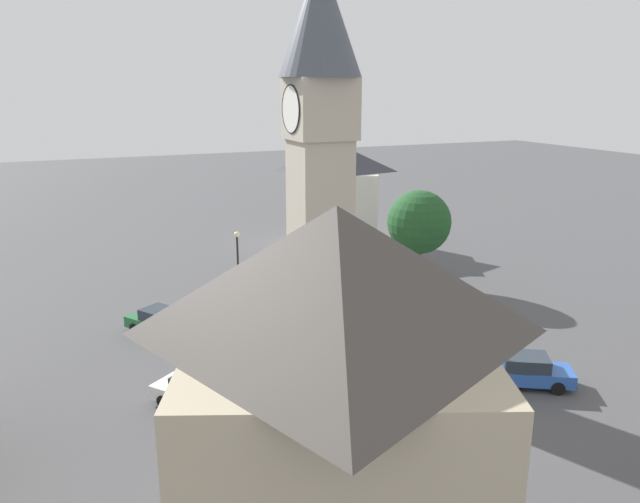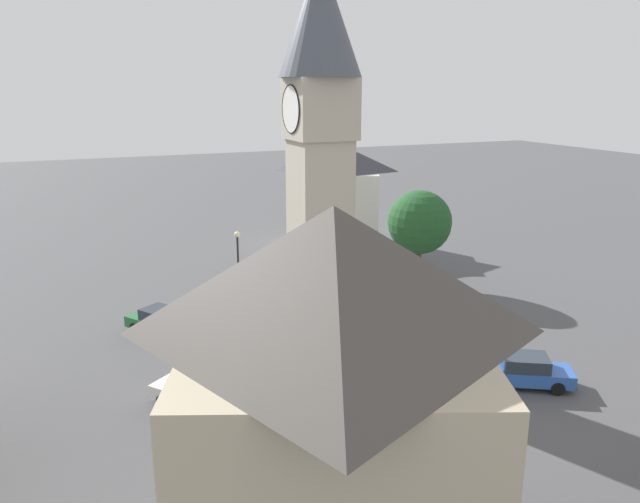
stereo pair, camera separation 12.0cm
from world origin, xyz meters
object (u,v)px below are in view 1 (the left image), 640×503
(building_corner_back, at_px, (335,420))
(road_sign, at_px, (381,277))
(building_hall_far, at_px, (335,193))
(clock_tower, at_px, (320,126))
(lamp_post, at_px, (238,262))
(car_red_corner, at_px, (197,392))
(tree, at_px, (419,222))
(car_silver_kerb, at_px, (160,322))
(pedestrian, at_px, (465,308))
(car_blue_kerb, at_px, (527,371))

(building_corner_back, xyz_separation_m, road_sign, (-20.83, 13.00, -3.83))
(road_sign, bearing_deg, building_hall_far, 165.75)
(clock_tower, height_order, lamp_post, clock_tower)
(car_red_corner, relative_size, tree, 0.63)
(lamp_post, bearing_deg, clock_tower, 30.76)
(car_silver_kerb, bearing_deg, pedestrian, 71.45)
(building_corner_back, distance_m, lamp_post, 22.54)
(car_blue_kerb, bearing_deg, clock_tower, -141.64)
(pedestrian, distance_m, tree, 8.46)
(car_blue_kerb, height_order, car_red_corner, same)
(car_red_corner, bearing_deg, road_sign, 121.38)
(clock_tower, height_order, building_hall_far, clock_tower)
(tree, relative_size, building_hall_far, 0.72)
(pedestrian, xyz_separation_m, building_corner_back, (15.76, -15.93, 4.72))
(building_hall_far, bearing_deg, tree, 1.26)
(clock_tower, relative_size, car_blue_kerb, 4.61)
(car_silver_kerb, xyz_separation_m, pedestrian, (5.72, 17.05, 0.25))
(car_blue_kerb, distance_m, building_corner_back, 16.81)
(car_red_corner, height_order, building_corner_back, building_corner_back)
(tree, bearing_deg, car_silver_kerb, -84.41)
(tree, height_order, road_sign, tree)
(car_red_corner, xyz_separation_m, lamp_post, (-9.84, 4.83, 2.86))
(car_red_corner, xyz_separation_m, pedestrian, (-3.49, 16.96, 0.25))
(car_blue_kerb, bearing_deg, building_hall_far, 173.74)
(pedestrian, height_order, building_corner_back, building_corner_back)
(car_blue_kerb, xyz_separation_m, tree, (-15.19, 3.42, 3.86))
(car_blue_kerb, relative_size, building_hall_far, 0.46)
(pedestrian, xyz_separation_m, lamp_post, (-6.36, -12.13, 2.61))
(clock_tower, height_order, pedestrian, clock_tower)
(pedestrian, relative_size, tree, 0.25)
(lamp_post, bearing_deg, road_sign, 82.02)
(tree, distance_m, lamp_post, 13.57)
(pedestrian, xyz_separation_m, tree, (-7.52, 1.36, 3.62))
(pedestrian, height_order, tree, tree)
(building_hall_far, height_order, road_sign, building_hall_far)
(car_red_corner, xyz_separation_m, road_sign, (-8.56, 14.03, 1.14))
(clock_tower, relative_size, lamp_post, 3.71)
(car_blue_kerb, relative_size, car_silver_kerb, 1.01)
(car_silver_kerb, distance_m, car_red_corner, 9.21)
(pedestrian, height_order, road_sign, road_sign)
(lamp_post, height_order, road_sign, lamp_post)
(car_silver_kerb, height_order, car_red_corner, same)
(clock_tower, distance_m, lamp_post, 10.27)
(lamp_post, bearing_deg, car_blue_kerb, 35.68)
(tree, relative_size, lamp_post, 1.26)
(clock_tower, relative_size, tree, 2.95)
(car_silver_kerb, relative_size, lamp_post, 0.80)
(car_silver_kerb, height_order, tree, tree)
(tree, xyz_separation_m, building_hall_far, (-13.29, -0.29, 0.01))
(lamp_post, distance_m, road_sign, 9.44)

